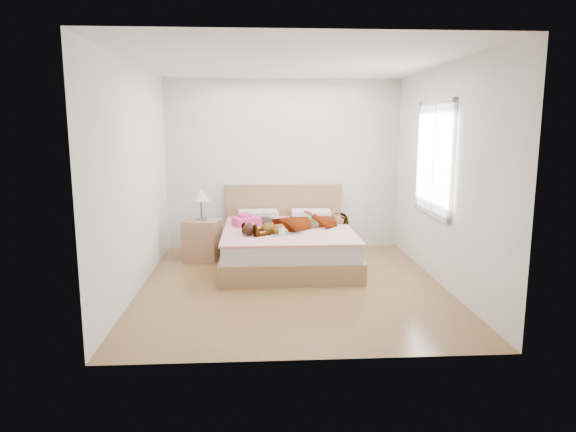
# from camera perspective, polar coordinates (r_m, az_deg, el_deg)

# --- Properties ---
(ground) EXTENTS (4.00, 4.00, 0.00)m
(ground) POSITION_cam_1_polar(r_m,az_deg,el_deg) (6.23, 0.48, -7.71)
(ground) COLOR #56351A
(ground) RESTS_ON ground
(woman) EXTENTS (1.75, 1.37, 0.23)m
(woman) POSITION_cam_1_polar(r_m,az_deg,el_deg) (7.02, 1.49, -0.44)
(woman) COLOR white
(woman) RESTS_ON bed
(hair) EXTENTS (0.42, 0.52, 0.08)m
(hair) POSITION_cam_1_polar(r_m,az_deg,el_deg) (7.45, -3.18, -0.44)
(hair) COLOR black
(hair) RESTS_ON bed
(phone) EXTENTS (0.07, 0.09, 0.05)m
(phone) POSITION_cam_1_polar(r_m,az_deg,el_deg) (7.38, -2.65, 0.42)
(phone) COLOR silver
(phone) RESTS_ON bed
(room_shell) EXTENTS (4.00, 4.00, 4.00)m
(room_shell) POSITION_cam_1_polar(r_m,az_deg,el_deg) (6.61, 15.94, 6.18)
(room_shell) COLOR white
(room_shell) RESTS_ON ground
(bed) EXTENTS (1.80, 2.08, 1.00)m
(bed) POSITION_cam_1_polar(r_m,az_deg,el_deg) (7.16, -0.09, -3.09)
(bed) COLOR olive
(bed) RESTS_ON ground
(towel) EXTENTS (0.44, 0.40, 0.19)m
(towel) POSITION_cam_1_polar(r_m,az_deg,el_deg) (7.25, -4.66, -0.44)
(towel) COLOR #FF45A2
(towel) RESTS_ON bed
(magazine) EXTENTS (0.49, 0.42, 0.02)m
(magazine) POSITION_cam_1_polar(r_m,az_deg,el_deg) (6.66, -0.24, -1.94)
(magazine) COLOR white
(magazine) RESTS_ON bed
(coffee_mug) EXTENTS (0.13, 0.10, 0.10)m
(coffee_mug) POSITION_cam_1_polar(r_m,az_deg,el_deg) (6.56, -0.67, -1.76)
(coffee_mug) COLOR white
(coffee_mug) RESTS_ON bed
(plush_toy) EXTENTS (0.18, 0.27, 0.15)m
(plush_toy) POSITION_cam_1_polar(r_m,az_deg,el_deg) (6.61, -4.34, -1.45)
(plush_toy) COLOR black
(plush_toy) RESTS_ON bed
(nightstand) EXTENTS (0.56, 0.52, 1.03)m
(nightstand) POSITION_cam_1_polar(r_m,az_deg,el_deg) (7.41, -9.52, -2.27)
(nightstand) COLOR brown
(nightstand) RESTS_ON ground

